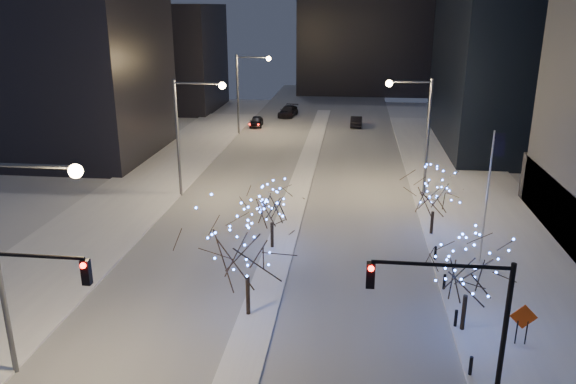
# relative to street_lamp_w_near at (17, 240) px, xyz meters

# --- Properties ---
(road) EXTENTS (20.00, 130.00, 0.02)m
(road) POSITION_rel_street_lamp_w_near_xyz_m (8.94, 33.00, -6.49)
(road) COLOR #ACB0BB
(road) RESTS_ON ground
(median) EXTENTS (2.00, 80.00, 0.15)m
(median) POSITION_rel_street_lamp_w_near_xyz_m (8.94, 28.00, -6.42)
(median) COLOR white
(median) RESTS_ON ground
(east_sidewalk) EXTENTS (10.00, 90.00, 0.15)m
(east_sidewalk) POSITION_rel_street_lamp_w_near_xyz_m (23.94, 18.00, -6.42)
(east_sidewalk) COLOR white
(east_sidewalk) RESTS_ON ground
(west_sidewalk) EXTENTS (8.00, 90.00, 0.15)m
(west_sidewalk) POSITION_rel_street_lamp_w_near_xyz_m (-5.06, 18.00, -6.42)
(west_sidewalk) COLOR white
(west_sidewalk) RESTS_ON ground
(filler_west_near) EXTENTS (22.00, 18.00, 24.00)m
(filler_west_near) POSITION_rel_street_lamp_w_near_xyz_m (-19.06, 38.00, 5.50)
(filler_west_near) COLOR black
(filler_west_near) RESTS_ON ground
(filler_west_far) EXTENTS (18.00, 16.00, 16.00)m
(filler_west_far) POSITION_rel_street_lamp_w_near_xyz_m (-17.06, 68.00, 1.50)
(filler_west_far) COLOR black
(filler_west_far) RESTS_ON ground
(street_lamp_w_near) EXTENTS (4.40, 0.56, 10.00)m
(street_lamp_w_near) POSITION_rel_street_lamp_w_near_xyz_m (0.00, 0.00, 0.00)
(street_lamp_w_near) COLOR #595E66
(street_lamp_w_near) RESTS_ON ground
(street_lamp_w_mid) EXTENTS (4.40, 0.56, 10.00)m
(street_lamp_w_mid) POSITION_rel_street_lamp_w_near_xyz_m (0.00, 25.00, 0.00)
(street_lamp_w_mid) COLOR #595E66
(street_lamp_w_mid) RESTS_ON ground
(street_lamp_w_far) EXTENTS (4.40, 0.56, 10.00)m
(street_lamp_w_far) POSITION_rel_street_lamp_w_near_xyz_m (0.00, 50.00, 0.00)
(street_lamp_w_far) COLOR #595E66
(street_lamp_w_far) RESTS_ON ground
(street_lamp_east) EXTENTS (3.90, 0.56, 10.00)m
(street_lamp_east) POSITION_rel_street_lamp_w_near_xyz_m (19.02, 28.00, -0.05)
(street_lamp_east) COLOR #595E66
(street_lamp_east) RESTS_ON ground
(traffic_signal_west) EXTENTS (5.26, 0.43, 7.00)m
(traffic_signal_west) POSITION_rel_street_lamp_w_near_xyz_m (0.50, -2.00, -1.74)
(traffic_signal_west) COLOR black
(traffic_signal_west) RESTS_ON ground
(traffic_signal_east) EXTENTS (5.26, 0.43, 7.00)m
(traffic_signal_east) POSITION_rel_street_lamp_w_near_xyz_m (17.88, -1.00, -1.74)
(traffic_signal_east) COLOR black
(traffic_signal_east) RESTS_ON ground
(flagpoles) EXTENTS (1.35, 2.60, 8.00)m
(flagpoles) POSITION_rel_street_lamp_w_near_xyz_m (22.30, 15.25, -1.70)
(flagpoles) COLOR silver
(flagpoles) RESTS_ON east_sidewalk
(bollards) EXTENTS (0.16, 12.16, 0.90)m
(bollards) POSITION_rel_street_lamp_w_near_xyz_m (19.14, 8.00, -5.90)
(bollards) COLOR black
(bollards) RESTS_ON east_sidewalk
(car_near) EXTENTS (1.90, 4.19, 1.39)m
(car_near) POSITION_rel_street_lamp_w_near_xyz_m (0.42, 54.90, -5.80)
(car_near) COLOR black
(car_near) RESTS_ON ground
(car_mid) EXTENTS (1.66, 4.37, 1.42)m
(car_mid) POSITION_rel_street_lamp_w_near_xyz_m (14.00, 56.57, -5.79)
(car_mid) COLOR black
(car_mid) RESTS_ON ground
(car_far) EXTENTS (2.87, 5.57, 1.54)m
(car_far) POSITION_rel_street_lamp_w_near_xyz_m (3.85, 62.83, -5.73)
(car_far) COLOR black
(car_far) RESTS_ON ground
(holiday_tree_median_near) EXTENTS (5.31, 5.31, 6.37)m
(holiday_tree_median_near) POSITION_rel_street_lamp_w_near_xyz_m (8.44, 5.95, -2.27)
(holiday_tree_median_near) COLOR black
(holiday_tree_median_near) RESTS_ON median
(holiday_tree_median_far) EXTENTS (4.21, 4.21, 4.57)m
(holiday_tree_median_far) POSITION_rel_street_lamp_w_near_xyz_m (8.44, 14.73, -3.33)
(holiday_tree_median_far) COLOR black
(holiday_tree_median_far) RESTS_ON median
(holiday_tree_plaza_near) EXTENTS (4.79, 4.79, 5.15)m
(holiday_tree_plaza_near) POSITION_rel_street_lamp_w_near_xyz_m (19.44, 5.75, -2.98)
(holiday_tree_plaza_near) COLOR black
(holiday_tree_plaza_near) RESTS_ON east_sidewalk
(holiday_tree_plaza_far) EXTENTS (4.23, 4.23, 4.95)m
(holiday_tree_plaza_far) POSITION_rel_street_lamp_w_near_xyz_m (19.44, 18.43, -3.20)
(holiday_tree_plaza_far) COLOR black
(holiday_tree_plaza_far) RESTS_ON east_sidewalk
(construction_sign) EXTENTS (1.30, 0.07, 2.14)m
(construction_sign) POSITION_rel_street_lamp_w_near_xyz_m (21.98, 4.73, -5.06)
(construction_sign) COLOR black
(construction_sign) RESTS_ON east_sidewalk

